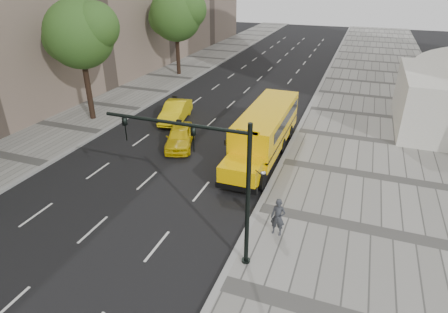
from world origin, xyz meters
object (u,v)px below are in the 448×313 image
(tree_b, at_px, (80,34))
(school_bus, at_px, (266,128))
(taxi_near, at_px, (180,137))
(tree_c, at_px, (177,14))
(traffic_signal, at_px, (214,174))
(taxi_far, at_px, (176,111))
(pedestrian, at_px, (278,217))

(tree_b, bearing_deg, school_bus, -3.88)
(taxi_near, bearing_deg, tree_c, 97.82)
(tree_b, relative_size, tree_c, 0.98)
(taxi_near, height_order, traffic_signal, traffic_signal)
(tree_b, distance_m, school_bus, 15.79)
(tree_b, distance_m, traffic_signal, 19.89)
(tree_c, distance_m, school_bus, 23.16)
(tree_c, bearing_deg, school_bus, -48.79)
(tree_c, distance_m, taxi_near, 21.26)
(tree_c, height_order, traffic_signal, tree_c)
(taxi_far, bearing_deg, school_bus, -31.49)
(taxi_near, bearing_deg, tree_b, 147.44)
(pedestrian, bearing_deg, tree_c, 128.54)
(tree_b, height_order, pedestrian, tree_b)
(tree_c, bearing_deg, traffic_signal, -60.92)
(school_bus, height_order, taxi_near, school_bus)
(tree_b, relative_size, school_bus, 0.82)
(tree_b, bearing_deg, pedestrian, -28.64)
(school_bus, relative_size, taxi_far, 2.42)
(tree_c, xyz_separation_m, school_bus, (14.89, -17.01, -5.03))
(school_bus, xyz_separation_m, pedestrian, (2.90, -8.71, -0.69))
(tree_b, xyz_separation_m, taxi_near, (9.10, -2.25, -6.16))
(tree_c, relative_size, pedestrian, 5.24)
(taxi_far, bearing_deg, tree_c, 104.83)
(taxi_far, height_order, pedestrian, pedestrian)
(school_bus, relative_size, taxi_near, 2.65)
(taxi_far, bearing_deg, pedestrian, -56.93)
(taxi_near, distance_m, traffic_signal, 12.20)
(school_bus, xyz_separation_m, traffic_signal, (0.69, -11.01, 2.33))
(tree_b, height_order, school_bus, tree_b)
(tree_c, xyz_separation_m, traffic_signal, (15.58, -28.01, -2.71))
(pedestrian, bearing_deg, taxi_near, 143.22)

